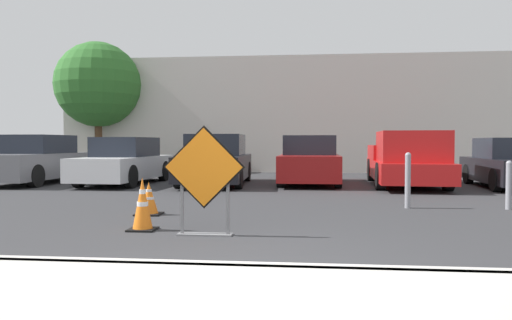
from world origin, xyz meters
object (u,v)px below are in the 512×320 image
at_px(parked_car_fourth, 310,162).
at_px(pickup_truck, 407,162).
at_px(parked_car_third, 216,162).
at_px(traffic_cone_nearest, 143,205).
at_px(parked_car_second, 125,162).
at_px(parked_car_fifth, 512,165).
at_px(traffic_cone_second, 149,199).
at_px(road_closed_sign, 204,176).
at_px(bollard_second, 509,184).
at_px(parked_car_nearest, 37,161).
at_px(bollard_nearest, 408,179).

relative_size(parked_car_fourth, pickup_truck, 0.76).
bearing_deg(parked_car_third, traffic_cone_nearest, 90.79).
bearing_deg(parked_car_second, parked_car_fifth, -178.27).
xyz_separation_m(traffic_cone_second, parked_car_second, (-2.89, 6.42, 0.39)).
relative_size(road_closed_sign, parked_car_third, 0.34).
distance_m(road_closed_sign, traffic_cone_nearest, 1.14).
height_order(traffic_cone_nearest, traffic_cone_second, traffic_cone_nearest).
bearing_deg(traffic_cone_second, parked_car_fourth, 67.69).
xyz_separation_m(traffic_cone_nearest, bollard_second, (6.27, 2.97, 0.12)).
distance_m(parked_car_nearest, pickup_truck, 11.48).
xyz_separation_m(traffic_cone_nearest, parked_car_third, (-0.43, 8.06, 0.32)).
xyz_separation_m(traffic_cone_nearest, parked_car_second, (-3.30, 7.97, 0.29)).
xyz_separation_m(parked_car_nearest, bollard_second, (12.44, -4.94, -0.21)).
relative_size(parked_car_fourth, bollard_second, 4.44).
distance_m(road_closed_sign, parked_car_second, 9.34).
bearing_deg(parked_car_fourth, bollard_nearest, 109.57).
bearing_deg(bollard_second, pickup_truck, 100.92).
distance_m(parked_car_second, parked_car_fifth, 11.50).
bearing_deg(parked_car_fourth, parked_car_third, 9.55).
distance_m(traffic_cone_second, parked_car_nearest, 8.60).
bearing_deg(parked_car_fourth, bollard_second, 125.01).
distance_m(traffic_cone_second, pickup_truck, 8.61).
relative_size(pickup_truck, bollard_second, 5.87).
relative_size(parked_car_third, bollard_nearest, 4.13).
height_order(parked_car_nearest, parked_car_fourth, parked_car_nearest).
distance_m(parked_car_third, bollard_second, 8.42).
xyz_separation_m(parked_car_fourth, pickup_truck, (2.86, -0.55, 0.03)).
bearing_deg(parked_car_fifth, traffic_cone_nearest, 45.64).
bearing_deg(parked_car_fifth, parked_car_fourth, -4.81).
relative_size(parked_car_third, bollard_second, 4.80).
relative_size(traffic_cone_nearest, traffic_cone_second, 1.33).
distance_m(traffic_cone_nearest, traffic_cone_second, 1.60).
height_order(road_closed_sign, parked_car_third, parked_car_third).
bearing_deg(parked_car_nearest, parked_car_second, -177.31).
height_order(pickup_truck, parked_car_fifth, pickup_truck).
distance_m(road_closed_sign, parked_car_nearest, 10.92).
xyz_separation_m(road_closed_sign, parked_car_nearest, (-7.17, 8.24, -0.12)).
bearing_deg(bollard_nearest, parked_car_fifth, 51.88).
bearing_deg(traffic_cone_nearest, road_closed_sign, -18.14).
bearing_deg(parked_car_nearest, bollard_second, 159.88).
bearing_deg(parked_car_third, parked_car_fifth, 176.31).
relative_size(parked_car_second, bollard_nearest, 4.19).
distance_m(traffic_cone_nearest, parked_car_fourth, 8.87).
xyz_separation_m(traffic_cone_second, bollard_nearest, (4.78, 1.42, 0.29)).
bearing_deg(traffic_cone_nearest, parked_car_fifth, 43.74).
relative_size(traffic_cone_nearest, bollard_second, 0.82).
bearing_deg(parked_car_fourth, pickup_truck, 169.49).
bearing_deg(bollard_nearest, traffic_cone_second, -163.45).
xyz_separation_m(traffic_cone_second, parked_car_third, (-0.01, 6.51, 0.42)).
xyz_separation_m(road_closed_sign, parked_car_fourth, (1.45, 8.85, -0.14)).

